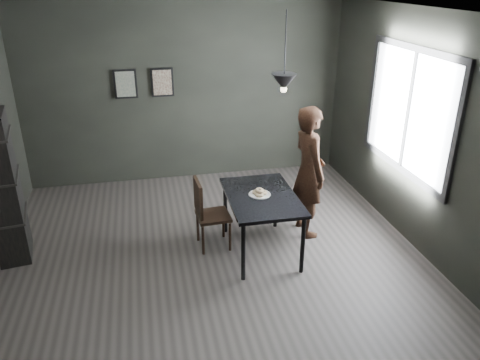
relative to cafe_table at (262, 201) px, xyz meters
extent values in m
plane|color=#322E2B|center=(-0.60, 0.00, -0.67)|extent=(5.00, 5.00, 0.00)
cube|color=black|center=(-0.60, 2.50, 0.73)|extent=(5.00, 0.10, 2.80)
cube|color=silver|center=(-0.60, 0.00, 2.13)|extent=(5.00, 5.00, 0.02)
cube|color=white|center=(1.88, 0.20, 0.93)|extent=(0.02, 1.80, 1.40)
cube|color=black|center=(1.87, 0.20, 0.93)|extent=(0.04, 1.96, 1.56)
cube|color=black|center=(0.00, 0.00, 0.06)|extent=(0.80, 1.20, 0.04)
cylinder|color=black|center=(-0.34, -0.54, -0.32)|extent=(0.05, 0.05, 0.71)
cylinder|color=black|center=(0.34, -0.54, -0.32)|extent=(0.05, 0.05, 0.71)
cylinder|color=black|center=(-0.34, 0.54, -0.32)|extent=(0.05, 0.05, 0.71)
cylinder|color=black|center=(0.34, 0.54, -0.32)|extent=(0.05, 0.05, 0.71)
cylinder|color=white|center=(-0.03, 0.00, 0.08)|extent=(0.23, 0.23, 0.01)
torus|color=beige|center=(0.02, 0.01, 0.11)|extent=(0.11, 0.11, 0.04)
torus|color=beige|center=(-0.05, 0.04, 0.11)|extent=(0.11, 0.11, 0.04)
torus|color=beige|center=(-0.04, -0.04, 0.11)|extent=(0.11, 0.11, 0.04)
torus|color=beige|center=(-0.03, 0.00, 0.14)|extent=(0.15, 0.15, 0.05)
imported|color=black|center=(0.69, 0.33, 0.18)|extent=(0.46, 0.65, 1.70)
cube|color=black|center=(-0.55, 0.23, -0.25)|extent=(0.41, 0.41, 0.04)
cube|color=black|center=(-0.72, 0.22, 0.01)|extent=(0.06, 0.39, 0.43)
cylinder|color=black|center=(-0.70, 0.06, -0.48)|extent=(0.03, 0.03, 0.38)
cylinder|color=black|center=(-0.37, 0.08, -0.48)|extent=(0.03, 0.03, 0.38)
cylinder|color=black|center=(-0.72, 0.39, -0.48)|extent=(0.03, 0.03, 0.38)
cylinder|color=black|center=(-0.39, 0.41, -0.48)|extent=(0.03, 0.03, 0.38)
cube|color=black|center=(-2.92, 0.53, 0.21)|extent=(0.43, 0.64, 1.77)
cylinder|color=black|center=(0.25, 0.10, 1.75)|extent=(0.01, 0.01, 0.75)
cone|color=black|center=(0.25, 0.10, 1.38)|extent=(0.28, 0.28, 0.18)
sphere|color=#FFE0B2|center=(0.25, 0.10, 1.30)|extent=(0.07, 0.07, 0.07)
cube|color=black|center=(-1.50, 2.47, 0.93)|extent=(0.34, 0.03, 0.44)
cube|color=#3C5549|center=(-1.50, 2.45, 0.93)|extent=(0.28, 0.01, 0.38)
cube|color=black|center=(-0.95, 2.47, 0.93)|extent=(0.34, 0.03, 0.44)
cube|color=brown|center=(-0.95, 2.45, 0.93)|extent=(0.28, 0.01, 0.38)
camera|label=1|loc=(-1.28, -4.76, 2.47)|focal=35.00mm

